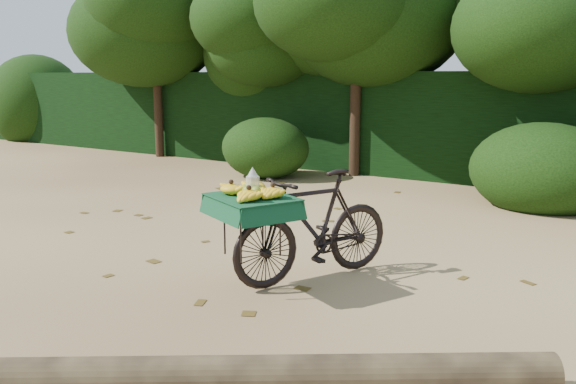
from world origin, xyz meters
The scene contains 7 objects.
ground centered at (0.00, 0.00, 0.00)m, with size 80.00×80.00×0.00m, color tan.
vendor_bicycle centered at (0.47, 0.14, 0.48)m, with size 1.20×1.75×0.95m.
fallen_log centered at (1.29, -1.65, 0.11)m, with size 0.23×0.23×3.15m, color brown.
hedge_backdrop centered at (0.00, 6.30, 0.90)m, with size 26.00×1.80×1.80m, color black.
tree_row centered at (-0.65, 5.50, 2.00)m, with size 14.50×2.00×4.00m, color black, non-canonical shape.
bush_clumps centered at (0.50, 4.30, 0.45)m, with size 8.80×1.70×0.90m, color black, non-canonical shape.
leaf_litter centered at (0.00, 0.65, 0.01)m, with size 7.00×7.30×0.01m, color #533F16, non-canonical shape.
Camera 1 is at (3.07, -4.17, 1.73)m, focal length 38.00 mm.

